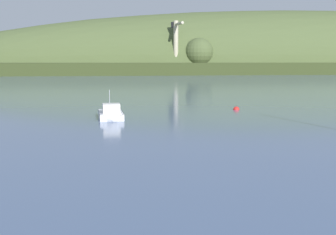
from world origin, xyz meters
name	(u,v)px	position (x,y,z in m)	size (l,w,h in m)	color
far_shoreline_hill	(308,72)	(85.71, 198.75, 0.22)	(468.18, 72.86, 55.26)	#35401E
dockside_crane	(176,49)	(21.77, 174.86, 9.96)	(4.50, 13.68, 20.63)	#4C4C51
fishing_boat_moored	(111,116)	(-2.03, 43.52, 0.33)	(2.76, 6.04, 3.67)	white
mooring_buoy_midchannel	(236,110)	(12.87, 50.44, 0.00)	(0.75, 0.75, 0.83)	red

